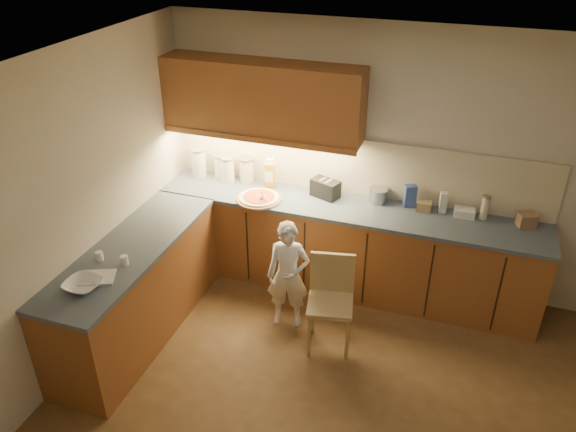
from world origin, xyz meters
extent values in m
plane|color=brown|center=(0.00, 0.00, 0.00)|extent=(4.50, 4.50, 0.00)
cube|color=beige|center=(0.00, 2.00, 1.30)|extent=(4.50, 0.04, 2.60)
cube|color=beige|center=(-2.25, 0.00, 1.30)|extent=(0.04, 4.00, 2.60)
cube|color=white|center=(0.00, 0.00, 2.60)|extent=(4.50, 4.00, 0.04)
cube|color=#94572B|center=(-0.38, 1.70, 0.44)|extent=(3.75, 0.60, 0.88)
cube|color=#94572B|center=(-1.95, 0.40, 0.44)|extent=(0.60, 2.00, 0.88)
cube|color=#435160|center=(-0.37, 1.70, 0.90)|extent=(3.77, 0.62, 0.04)
cube|color=#435160|center=(-1.95, 0.40, 0.90)|extent=(0.62, 2.02, 0.04)
cube|color=black|center=(-1.90, 1.40, 0.44)|extent=(0.02, 0.01, 0.80)
cube|color=black|center=(-1.30, 1.40, 0.44)|extent=(0.02, 0.01, 0.80)
cube|color=black|center=(-0.70, 1.40, 0.44)|extent=(0.02, 0.01, 0.80)
cube|color=black|center=(-0.10, 1.40, 0.44)|extent=(0.02, 0.01, 0.80)
cube|color=black|center=(0.50, 1.40, 0.44)|extent=(0.02, 0.01, 0.80)
cube|color=black|center=(1.10, 1.40, 0.44)|extent=(0.02, 0.01, 0.80)
cube|color=beige|center=(-0.38, 1.99, 1.21)|extent=(3.75, 0.02, 0.58)
cube|color=#94572B|center=(-1.27, 1.82, 1.85)|extent=(1.95, 0.35, 0.70)
cube|color=#94572B|center=(-1.27, 1.65, 1.50)|extent=(1.95, 0.02, 0.06)
cylinder|color=#A58352|center=(-1.22, 1.54, 0.93)|extent=(0.44, 0.44, 0.02)
cylinder|color=#FBECC4|center=(-1.22, 1.54, 0.95)|extent=(0.39, 0.39, 0.02)
cylinder|color=#B64018|center=(-1.22, 1.54, 0.96)|extent=(0.31, 0.31, 0.01)
sphere|color=white|center=(-1.17, 1.51, 0.98)|extent=(0.06, 0.06, 0.06)
cylinder|color=white|center=(-1.13, 1.45, 1.01)|extent=(0.04, 0.10, 0.18)
imported|color=white|center=(-0.71, 0.95, 0.53)|extent=(0.43, 0.33, 1.06)
cylinder|color=tan|center=(-0.40, 0.58, 0.22)|extent=(0.03, 0.03, 0.44)
cylinder|color=tan|center=(-0.07, 0.65, 0.22)|extent=(0.03, 0.03, 0.44)
cylinder|color=tan|center=(-0.46, 0.90, 0.22)|extent=(0.03, 0.03, 0.44)
cylinder|color=tan|center=(-0.14, 0.97, 0.22)|extent=(0.03, 0.03, 0.44)
cube|color=tan|center=(-0.27, 0.77, 0.45)|extent=(0.46, 0.46, 0.04)
cube|color=tan|center=(-0.30, 0.95, 0.67)|extent=(0.39, 0.11, 0.39)
imported|color=white|center=(-1.95, -0.22, 0.95)|extent=(0.28, 0.28, 0.07)
cylinder|color=silver|center=(-2.00, 1.82, 1.07)|extent=(0.15, 0.15, 0.30)
cylinder|color=gray|center=(-2.00, 1.82, 1.23)|extent=(0.16, 0.16, 0.02)
cylinder|color=white|center=(-1.79, 1.89, 1.04)|extent=(0.14, 0.14, 0.24)
cylinder|color=gray|center=(-1.79, 1.89, 1.16)|extent=(0.14, 0.14, 0.02)
cylinder|color=white|center=(-1.67, 1.83, 1.04)|extent=(0.13, 0.13, 0.25)
cylinder|color=gray|center=(-1.67, 1.83, 1.18)|extent=(0.14, 0.14, 0.02)
cylinder|color=silver|center=(-1.49, 1.90, 1.04)|extent=(0.15, 0.15, 0.24)
cylinder|color=gray|center=(-1.49, 1.90, 1.17)|extent=(0.16, 0.16, 0.02)
cube|color=#AC8F22|center=(-1.21, 1.83, 1.05)|extent=(0.12, 0.10, 0.27)
cube|color=silver|center=(-1.21, 1.83, 1.21)|extent=(0.08, 0.06, 0.05)
cube|color=black|center=(-0.62, 1.82, 1.01)|extent=(0.31, 0.24, 0.18)
cube|color=#B4B4B9|center=(-0.66, 1.83, 1.10)|extent=(0.07, 0.12, 0.00)
cube|color=#B4B4B9|center=(-0.59, 1.81, 1.10)|extent=(0.07, 0.12, 0.00)
cylinder|color=#A7A7AB|center=(-0.11, 1.88, 0.99)|extent=(0.18, 0.18, 0.13)
cylinder|color=#A7A7AB|center=(-0.11, 1.88, 1.06)|extent=(0.19, 0.19, 0.01)
cube|color=#344D9E|center=(0.19, 1.90, 1.03)|extent=(0.13, 0.11, 0.22)
cube|color=#A08156|center=(0.33, 1.84, 0.97)|extent=(0.14, 0.10, 0.09)
cube|color=silver|center=(0.50, 1.88, 1.02)|extent=(0.08, 0.08, 0.20)
cube|color=white|center=(0.70, 1.87, 0.96)|extent=(0.19, 0.14, 0.08)
cylinder|color=beige|center=(0.87, 1.87, 1.03)|extent=(0.07, 0.07, 0.22)
cylinder|color=gray|center=(0.87, 1.87, 1.15)|extent=(0.08, 0.08, 0.01)
cube|color=#9B7153|center=(1.24, 1.86, 0.98)|extent=(0.19, 0.17, 0.12)
cube|color=silver|center=(-1.93, -0.08, 0.93)|extent=(0.32, 0.29, 0.02)
cylinder|color=white|center=(-2.06, 0.14, 0.96)|extent=(0.06, 0.06, 0.08)
cylinder|color=white|center=(-1.83, 0.16, 0.96)|extent=(0.06, 0.06, 0.08)
camera|label=1|loc=(0.63, -2.95, 3.51)|focal=35.00mm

